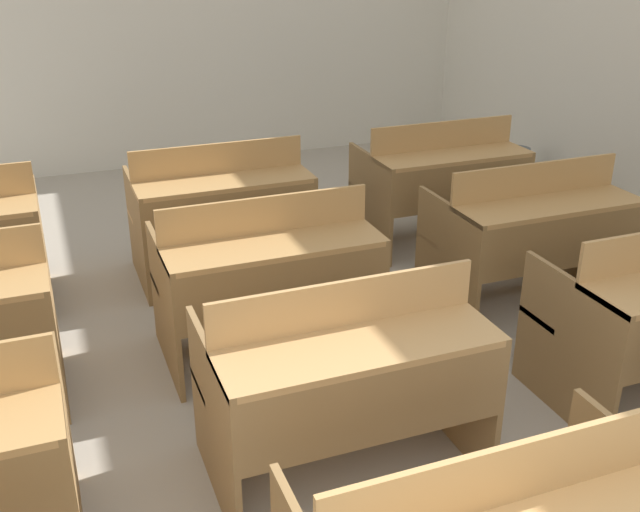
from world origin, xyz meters
TOP-DOWN VIEW (x-y plane):
  - wall_back at (0.00, 7.37)m, footprint 7.22×0.06m
  - bench_second_center at (0.23, 2.31)m, footprint 1.17×0.75m
  - bench_third_center at (0.23, 3.41)m, footprint 1.17×0.75m
  - bench_third_right at (1.96, 3.41)m, footprint 1.17×0.75m
  - bench_back_center at (0.25, 4.54)m, footprint 1.17×0.75m
  - bench_back_right at (1.95, 4.54)m, footprint 1.17×0.75m
  - wastepaper_bin at (3.21, 5.36)m, footprint 0.24×0.24m

SIDE VIEW (x-z plane):
  - wastepaper_bin at x=3.21m, z-range 0.00..0.40m
  - bench_second_center at x=0.23m, z-range 0.02..0.96m
  - bench_third_center at x=0.23m, z-range 0.02..0.96m
  - bench_third_right at x=1.96m, z-range 0.02..0.96m
  - bench_back_center at x=0.25m, z-range 0.02..0.96m
  - bench_back_right at x=1.95m, z-range 0.02..0.96m
  - wall_back at x=0.00m, z-range 0.00..2.86m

